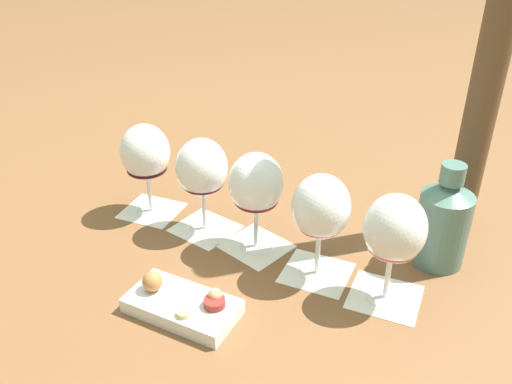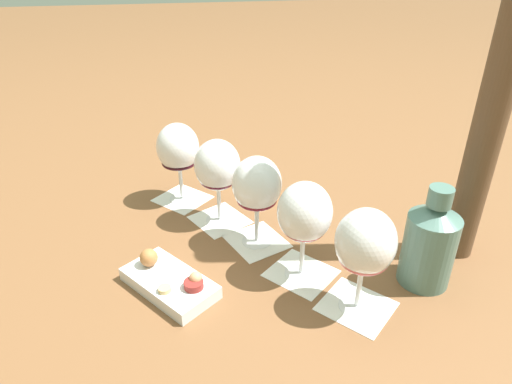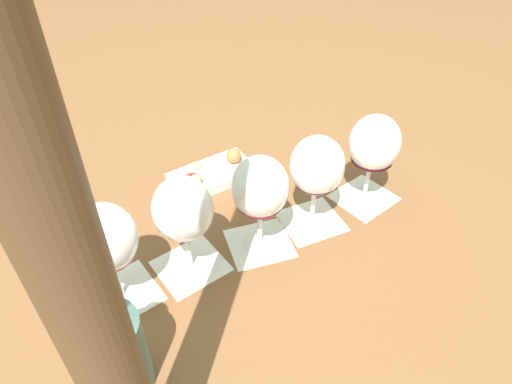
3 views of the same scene
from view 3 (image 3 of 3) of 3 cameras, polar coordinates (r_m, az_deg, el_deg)
name	(u,v)px [view 3 (image 3 of 3)]	position (r m, az deg, el deg)	size (l,w,h in m)	color
ground_plane	(257,241)	(0.86, 0.08, -6.15)	(8.00, 8.00, 0.00)	brown
tasting_card_0	(122,295)	(0.81, -16.41, -12.22)	(0.16, 0.16, 0.00)	white
tasting_card_1	(191,266)	(0.83, -8.15, -9.11)	(0.16, 0.16, 0.00)	white
tasting_card_2	(260,243)	(0.86, 0.45, -6.41)	(0.15, 0.14, 0.00)	white
tasting_card_3	(311,221)	(0.91, 6.91, -3.61)	(0.15, 0.15, 0.00)	white
tasting_card_4	(364,197)	(0.98, 13.31, -0.65)	(0.16, 0.16, 0.00)	white
wine_glass_0	(105,241)	(0.72, -18.31, -5.89)	(0.10, 0.10, 0.19)	white
wine_glass_1	(183,213)	(0.74, -9.07, -2.57)	(0.10, 0.10, 0.19)	white
wine_glass_2	(260,190)	(0.77, 0.50, 0.21)	(0.10, 0.10, 0.19)	white
wine_glass_3	(317,169)	(0.82, 7.61, 2.88)	(0.10, 0.10, 0.19)	white
wine_glass_4	(374,146)	(0.90, 14.54, 5.59)	(0.10, 0.10, 0.19)	white
ceramic_vase	(110,349)	(0.66, -17.76, -18.18)	(0.09, 0.09, 0.20)	#4C7066
snack_dish	(213,173)	(0.99, -5.38, 2.32)	(0.20, 0.18, 0.06)	silver
umbrella_pole	(56,237)	(0.31, -23.75, -5.19)	(0.06, 0.06, 0.84)	brown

